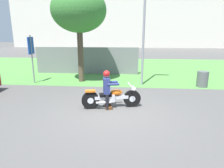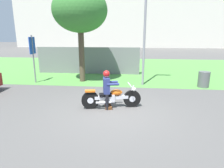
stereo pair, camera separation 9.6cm
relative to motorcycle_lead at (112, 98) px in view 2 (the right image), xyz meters
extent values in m
plane|color=#565451|center=(0.10, -0.52, -0.39)|extent=(120.00, 120.00, 0.00)
cube|color=#549342|center=(0.10, 8.87, -0.39)|extent=(60.00, 12.00, 0.01)
cube|color=silver|center=(4.54, 37.17, 6.99)|extent=(56.55, 8.00, 14.77)
cylinder|color=black|center=(0.74, 0.17, -0.07)|extent=(0.65, 0.26, 0.64)
cylinder|color=silver|center=(0.74, 0.17, -0.07)|extent=(0.25, 0.19, 0.22)
cylinder|color=black|center=(-0.76, -0.17, -0.07)|extent=(0.65, 0.26, 0.64)
cylinder|color=silver|center=(-0.76, -0.17, -0.07)|extent=(0.25, 0.19, 0.22)
cube|color=silver|center=(-0.01, 0.00, 0.01)|extent=(1.23, 0.40, 0.12)
cube|color=silver|center=(-0.06, -0.01, -0.01)|extent=(0.36, 0.30, 0.28)
ellipsoid|color=orange|center=(0.17, 0.04, 0.19)|extent=(0.48, 0.33, 0.22)
cube|color=black|center=(-0.22, -0.05, 0.11)|extent=(0.48, 0.33, 0.10)
cube|color=orange|center=(-0.76, -0.17, 0.28)|extent=(0.39, 0.27, 0.06)
cylinder|color=silver|center=(0.69, 0.16, 0.18)|extent=(0.26, 0.10, 0.53)
cylinder|color=silver|center=(0.64, 0.15, 0.47)|extent=(0.18, 0.65, 0.04)
sphere|color=white|center=(0.80, 0.18, 0.29)|extent=(0.16, 0.16, 0.16)
cylinder|color=silver|center=(-0.27, -0.20, -0.13)|extent=(0.55, 0.20, 0.08)
cylinder|color=black|center=(-0.22, 0.14, -0.11)|extent=(0.12, 0.12, 0.57)
cube|color=#593319|center=(-0.16, 0.15, -0.34)|extent=(0.26, 0.15, 0.10)
cylinder|color=black|center=(-0.14, -0.21, -0.11)|extent=(0.12, 0.12, 0.57)
cube|color=#593319|center=(-0.09, -0.20, -0.34)|extent=(0.26, 0.15, 0.10)
cube|color=navy|center=(-0.18, -0.04, 0.46)|extent=(0.30, 0.42, 0.56)
cylinder|color=navy|center=(0.00, 0.18, 0.54)|extent=(0.43, 0.18, 0.09)
cylinder|color=navy|center=(0.07, -0.16, 0.54)|extent=(0.43, 0.18, 0.09)
sphere|color=#D8A884|center=(-0.18, -0.04, 0.86)|extent=(0.20, 0.20, 0.20)
sphere|color=#B21919|center=(-0.18, -0.04, 0.89)|extent=(0.24, 0.24, 0.24)
cylinder|color=brown|center=(-2.11, 4.01, 1.03)|extent=(0.31, 0.31, 2.85)
ellipsoid|color=#387A33|center=(-2.11, 4.01, 3.49)|extent=(2.94, 2.94, 2.35)
cylinder|color=gray|center=(1.31, 3.51, 2.76)|extent=(0.12, 0.12, 6.29)
cylinder|color=#595E5B|center=(4.38, 3.34, 0.01)|extent=(0.56, 0.56, 0.81)
cylinder|color=gray|center=(-4.65, 3.41, 0.91)|extent=(0.08, 0.08, 2.60)
cube|color=#1E47B2|center=(-4.65, 3.41, 1.66)|extent=(0.04, 0.60, 0.90)
cube|color=slate|center=(-2.27, 6.24, 0.51)|extent=(7.00, 0.06, 1.80)
camera|label=1|loc=(0.60, -6.71, 2.24)|focal=31.10mm
camera|label=2|loc=(0.69, -6.70, 2.24)|focal=31.10mm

